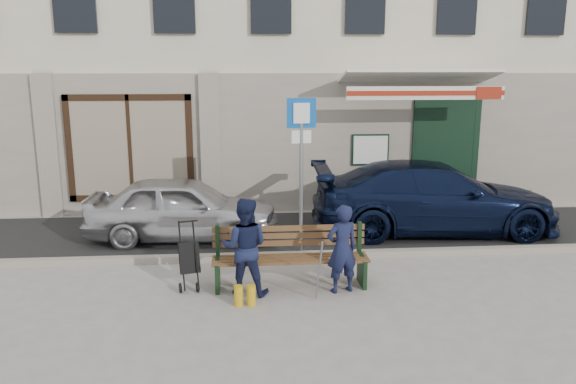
{
  "coord_description": "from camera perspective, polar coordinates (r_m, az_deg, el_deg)",
  "views": [
    {
      "loc": [
        -0.67,
        -7.93,
        3.32
      ],
      "look_at": [
        0.1,
        1.6,
        1.2
      ],
      "focal_mm": 35.0,
      "sensor_mm": 36.0,
      "label": 1
    }
  ],
  "objects": [
    {
      "name": "bench",
      "position": [
        8.69,
        -0.05,
        -6.74
      ],
      "size": [
        2.4,
        1.17,
        0.98
      ],
      "color": "brown",
      "rests_on": "ground"
    },
    {
      "name": "stroller",
      "position": [
        8.77,
        -10.01,
        -6.74
      ],
      "size": [
        0.36,
        0.46,
        1.03
      ],
      "rotation": [
        0.0,
        0.0,
        0.27
      ],
      "color": "black",
      "rests_on": "ground"
    },
    {
      "name": "man",
      "position": [
        8.46,
        5.51,
        -5.76
      ],
      "size": [
        0.56,
        0.45,
        1.36
      ],
      "primitive_type": "imported",
      "rotation": [
        0.0,
        0.0,
        3.41
      ],
      "color": "#141938",
      "rests_on": "ground"
    },
    {
      "name": "asphalt_lane",
      "position": [
        11.54,
        -1.12,
        -4.2
      ],
      "size": [
        60.0,
        3.2,
        0.01
      ],
      "primitive_type": "cube",
      "color": "#282828",
      "rests_on": "ground"
    },
    {
      "name": "curb",
      "position": [
        10.0,
        -0.55,
        -6.53
      ],
      "size": [
        60.0,
        0.18,
        0.12
      ],
      "primitive_type": "cube",
      "color": "#9E9384",
      "rests_on": "ground"
    },
    {
      "name": "ground",
      "position": [
        8.62,
        0.18,
        -10.15
      ],
      "size": [
        80.0,
        80.0,
        0.0
      ],
      "primitive_type": "plane",
      "color": "#9E9991",
      "rests_on": "ground"
    },
    {
      "name": "car_navy",
      "position": [
        11.89,
        14.59,
        -0.52
      ],
      "size": [
        5.07,
        2.26,
        1.45
      ],
      "primitive_type": "imported",
      "rotation": [
        0.0,
        0.0,
        1.52
      ],
      "color": "black",
      "rests_on": "ground"
    },
    {
      "name": "car_silver",
      "position": [
        11.18,
        -10.62,
        -1.62
      ],
      "size": [
        3.78,
        1.67,
        1.26
      ],
      "primitive_type": "imported",
      "rotation": [
        0.0,
        0.0,
        1.52
      ],
      "color": "silver",
      "rests_on": "ground"
    },
    {
      "name": "building",
      "position": [
        16.48,
        -2.39,
        18.27
      ],
      "size": [
        20.0,
        8.27,
        10.0
      ],
      "color": "beige",
      "rests_on": "ground"
    },
    {
      "name": "woman",
      "position": [
        8.35,
        -4.43,
        -5.57
      ],
      "size": [
        0.8,
        0.67,
        1.47
      ],
      "primitive_type": "imported",
      "rotation": [
        0.0,
        0.0,
        2.98
      ],
      "color": "#151C3B",
      "rests_on": "ground"
    },
    {
      "name": "parking_sign",
      "position": [
        9.97,
        1.36,
        4.28
      ],
      "size": [
        0.52,
        0.11,
        2.81
      ],
      "rotation": [
        0.0,
        0.0,
        0.13
      ],
      "color": "gray",
      "rests_on": "ground"
    }
  ]
}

